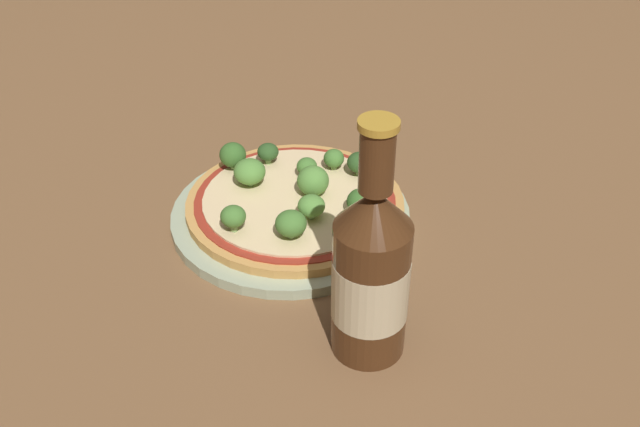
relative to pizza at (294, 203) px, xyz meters
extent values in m
plane|color=brown|center=(0.02, 0.00, -0.02)|extent=(3.00, 3.00, 0.00)
cylinder|color=#A3B293|center=(0.00, -0.01, -0.01)|extent=(0.26, 0.26, 0.01)
cylinder|color=tan|center=(0.00, 0.00, 0.00)|extent=(0.24, 0.24, 0.01)
cylinder|color=maroon|center=(0.00, 0.00, 0.00)|extent=(0.22, 0.22, 0.00)
cylinder|color=beige|center=(0.00, 0.00, 0.01)|extent=(0.20, 0.20, 0.00)
cylinder|color=#7A9E5B|center=(-0.03, 0.04, 0.01)|extent=(0.01, 0.01, 0.01)
ellipsoid|color=#477A33|center=(-0.03, 0.04, 0.02)|extent=(0.02, 0.02, 0.02)
cylinder|color=#7A9E5B|center=(0.01, -0.08, 0.01)|extent=(0.01, 0.01, 0.01)
ellipsoid|color=#477A33|center=(0.01, -0.08, 0.02)|extent=(0.03, 0.03, 0.02)
cylinder|color=#7A9E5B|center=(0.07, 0.04, 0.01)|extent=(0.01, 0.01, 0.01)
ellipsoid|color=#386628|center=(0.07, 0.04, 0.02)|extent=(0.03, 0.03, 0.03)
cylinder|color=#7A9E5B|center=(-0.08, 0.02, 0.01)|extent=(0.01, 0.01, 0.01)
ellipsoid|color=#2D5123|center=(-0.08, 0.02, 0.02)|extent=(0.02, 0.02, 0.02)
cylinder|color=#7A9E5B|center=(0.06, -0.04, 0.01)|extent=(0.01, 0.01, 0.01)
ellipsoid|color=#477A33|center=(0.06, -0.04, 0.02)|extent=(0.03, 0.03, 0.03)
cylinder|color=#7A9E5B|center=(-0.02, 0.07, 0.01)|extent=(0.01, 0.01, 0.01)
ellipsoid|color=#477A33|center=(-0.02, 0.07, 0.02)|extent=(0.02, 0.02, 0.02)
cylinder|color=#7A9E5B|center=(0.04, -0.01, 0.01)|extent=(0.01, 0.01, 0.01)
ellipsoid|color=#568E3D|center=(0.04, -0.01, 0.02)|extent=(0.03, 0.03, 0.02)
cylinder|color=#7A9E5B|center=(-0.09, -0.02, 0.01)|extent=(0.01, 0.01, 0.01)
ellipsoid|color=#386628|center=(-0.09, -0.02, 0.03)|extent=(0.03, 0.03, 0.03)
cylinder|color=#7A9E5B|center=(0.01, 0.02, 0.01)|extent=(0.01, 0.01, 0.01)
ellipsoid|color=#568E3D|center=(0.01, 0.02, 0.02)|extent=(0.03, 0.03, 0.03)
cylinder|color=#7A9E5B|center=(0.01, 0.09, 0.01)|extent=(0.01, 0.01, 0.01)
ellipsoid|color=#2D5123|center=(0.01, 0.09, 0.02)|extent=(0.03, 0.03, 0.02)
cylinder|color=#7A9E5B|center=(-0.05, -0.02, 0.01)|extent=(0.01, 0.01, 0.01)
ellipsoid|color=#568E3D|center=(-0.05, -0.02, 0.03)|extent=(0.04, 0.04, 0.03)
cylinder|color=#472814|center=(0.20, -0.06, 0.05)|extent=(0.07, 0.07, 0.13)
cylinder|color=#C6B793|center=(0.20, -0.06, 0.05)|extent=(0.07, 0.07, 0.06)
cone|color=#472814|center=(0.20, -0.06, 0.13)|extent=(0.07, 0.07, 0.04)
cylinder|color=#472814|center=(0.20, -0.06, 0.18)|extent=(0.03, 0.03, 0.05)
cylinder|color=#B7892D|center=(0.20, -0.06, 0.21)|extent=(0.03, 0.03, 0.01)
camera|label=1|loc=(0.55, -0.37, 0.47)|focal=42.00mm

